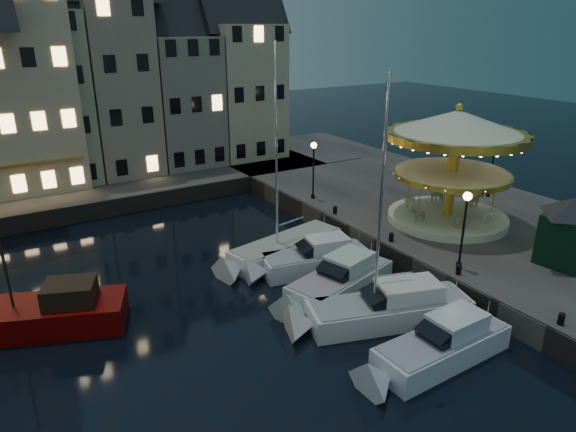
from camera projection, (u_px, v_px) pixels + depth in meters
ground at (363, 340)px, 23.03m from camera, size 160.00×160.00×0.00m
quay_east at (467, 224)px, 34.50m from camera, size 16.00×56.00×1.30m
quay_north at (61, 192)px, 41.10m from camera, size 44.00×12.00×1.30m
quaywall_e at (377, 250)px, 30.54m from camera, size 0.15×44.00×1.30m
quaywall_n at (105, 209)px, 37.32m from camera, size 48.00×0.15×1.30m
streetlamp_b at (465, 219)px, 25.98m from camera, size 0.44×0.44×4.17m
streetlamp_c at (314, 162)px, 36.71m from camera, size 0.44×0.44×4.17m
streetlamp_d at (493, 161)px, 37.13m from camera, size 0.44×0.44×4.17m
bollard_a at (561, 318)px, 21.76m from camera, size 0.30×0.30×0.57m
bollard_b at (459, 269)px, 26.13m from camera, size 0.30×0.30×0.57m
bollard_c at (391, 236)px, 30.11m from camera, size 0.30×0.30×0.57m
bollard_d at (335, 209)px, 34.48m from camera, size 0.30×0.30×0.57m
townhouse_nc at (40, 86)px, 39.84m from camera, size 6.82×8.00×14.80m
townhouse_nd at (115, 76)px, 42.50m from camera, size 5.50×8.00×15.80m
townhouse_ne at (179, 90)px, 45.73m from camera, size 6.16×8.00×12.80m
townhouse_nf at (239, 80)px, 48.54m from camera, size 6.82×8.00×13.80m
motorboat_b at (435, 350)px, 21.25m from camera, size 7.34×2.20×2.15m
motorboat_c at (381, 310)px, 24.14m from camera, size 8.72×4.70×11.68m
motorboat_d at (335, 284)px, 26.60m from camera, size 7.44×4.20×2.15m
motorboat_e at (309, 261)px, 29.19m from camera, size 7.25×3.32×2.15m
motorboat_f at (279, 251)px, 30.75m from camera, size 8.61×3.77×11.39m
red_fishing_boat at (43, 315)px, 23.66m from camera, size 8.07×5.26×5.99m
carousel at (455, 145)px, 31.57m from camera, size 8.66×8.66×7.57m
ticket_kiosk at (571, 220)px, 26.47m from camera, size 3.62×3.62×4.25m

